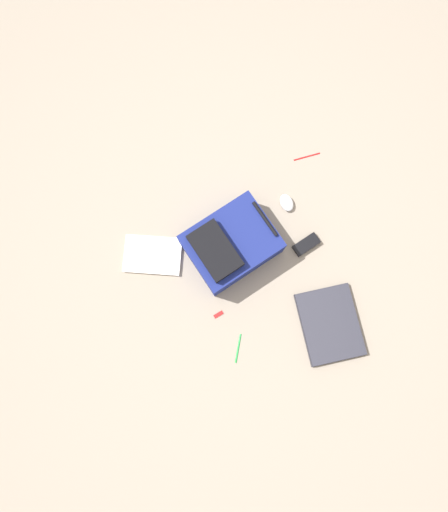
{
  "coord_description": "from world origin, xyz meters",
  "views": [
    {
      "loc": [
        0.31,
        -0.11,
        2.13
      ],
      "look_at": [
        -0.04,
        -0.02,
        0.02
      ],
      "focal_mm": 30.7,
      "sensor_mm": 36.0,
      "label": 1
    }
  ],
  "objects_px": {
    "computer_mouse": "(287,203)",
    "usb_stick": "(218,314)",
    "book_blue": "(153,255)",
    "backpack": "(230,245)",
    "pen_black": "(307,156)",
    "laptop": "(330,324)",
    "pen_blue": "(238,348)",
    "power_brick": "(306,244)"
  },
  "relations": [
    {
      "from": "backpack",
      "to": "usb_stick",
      "type": "height_order",
      "value": "backpack"
    },
    {
      "from": "laptop",
      "to": "pen_blue",
      "type": "xyz_separation_m",
      "value": [
        0.01,
        -0.45,
        -0.01
      ]
    },
    {
      "from": "backpack",
      "to": "computer_mouse",
      "type": "height_order",
      "value": "backpack"
    },
    {
      "from": "power_brick",
      "to": "usb_stick",
      "type": "relative_size",
      "value": 2.77
    },
    {
      "from": "computer_mouse",
      "to": "pen_blue",
      "type": "xyz_separation_m",
      "value": [
        0.64,
        -0.41,
        -0.01
      ]
    },
    {
      "from": "pen_black",
      "to": "pen_blue",
      "type": "bearing_deg",
      "value": -34.06
    },
    {
      "from": "pen_black",
      "to": "usb_stick",
      "type": "height_order",
      "value": "same"
    },
    {
      "from": "book_blue",
      "to": "computer_mouse",
      "type": "bearing_deg",
      "value": 98.01
    },
    {
      "from": "computer_mouse",
      "to": "usb_stick",
      "type": "relative_size",
      "value": 1.95
    },
    {
      "from": "book_blue",
      "to": "usb_stick",
      "type": "bearing_deg",
      "value": 34.53
    },
    {
      "from": "backpack",
      "to": "pen_black",
      "type": "distance_m",
      "value": 0.63
    },
    {
      "from": "book_blue",
      "to": "power_brick",
      "type": "relative_size",
      "value": 2.48
    },
    {
      "from": "computer_mouse",
      "to": "usb_stick",
      "type": "height_order",
      "value": "computer_mouse"
    },
    {
      "from": "backpack",
      "to": "pen_blue",
      "type": "distance_m",
      "value": 0.5
    },
    {
      "from": "laptop",
      "to": "pen_black",
      "type": "relative_size",
      "value": 2.53
    },
    {
      "from": "pen_blue",
      "to": "backpack",
      "type": "bearing_deg",
      "value": 170.8
    },
    {
      "from": "pen_black",
      "to": "pen_blue",
      "type": "height_order",
      "value": "same"
    },
    {
      "from": "laptop",
      "to": "book_blue",
      "type": "height_order",
      "value": "laptop"
    },
    {
      "from": "usb_stick",
      "to": "pen_blue",
      "type": "bearing_deg",
      "value": 16.94
    },
    {
      "from": "laptop",
      "to": "pen_black",
      "type": "bearing_deg",
      "value": 171.68
    },
    {
      "from": "backpack",
      "to": "power_brick",
      "type": "bearing_deg",
      "value": 78.9
    },
    {
      "from": "laptop",
      "to": "book_blue",
      "type": "xyz_separation_m",
      "value": [
        -0.53,
        -0.75,
        -0.01
      ]
    },
    {
      "from": "power_brick",
      "to": "usb_stick",
      "type": "xyz_separation_m",
      "value": [
        0.23,
        -0.5,
        -0.01
      ]
    },
    {
      "from": "book_blue",
      "to": "usb_stick",
      "type": "xyz_separation_m",
      "value": [
        0.36,
        0.25,
        -0.01
      ]
    },
    {
      "from": "backpack",
      "to": "laptop",
      "type": "xyz_separation_m",
      "value": [
        0.48,
        0.38,
        -0.07
      ]
    },
    {
      "from": "laptop",
      "to": "power_brick",
      "type": "distance_m",
      "value": 0.4
    },
    {
      "from": "book_blue",
      "to": "computer_mouse",
      "type": "height_order",
      "value": "computer_mouse"
    },
    {
      "from": "laptop",
      "to": "pen_black",
      "type": "height_order",
      "value": "laptop"
    },
    {
      "from": "computer_mouse",
      "to": "pen_black",
      "type": "height_order",
      "value": "computer_mouse"
    },
    {
      "from": "laptop",
      "to": "usb_stick",
      "type": "bearing_deg",
      "value": -108.72
    },
    {
      "from": "backpack",
      "to": "book_blue",
      "type": "distance_m",
      "value": 0.39
    },
    {
      "from": "backpack",
      "to": "pen_black",
      "type": "height_order",
      "value": "backpack"
    },
    {
      "from": "pen_black",
      "to": "usb_stick",
      "type": "bearing_deg",
      "value": -43.06
    },
    {
      "from": "power_brick",
      "to": "book_blue",
      "type": "bearing_deg",
      "value": -99.63
    },
    {
      "from": "laptop",
      "to": "pen_black",
      "type": "xyz_separation_m",
      "value": [
        -0.85,
        0.12,
        -0.01
      ]
    },
    {
      "from": "pen_black",
      "to": "pen_blue",
      "type": "relative_size",
      "value": 1.02
    },
    {
      "from": "book_blue",
      "to": "usb_stick",
      "type": "distance_m",
      "value": 0.44
    },
    {
      "from": "laptop",
      "to": "book_blue",
      "type": "bearing_deg",
      "value": -125.13
    },
    {
      "from": "backpack",
      "to": "book_blue",
      "type": "bearing_deg",
      "value": -98.19
    },
    {
      "from": "book_blue",
      "to": "usb_stick",
      "type": "height_order",
      "value": "book_blue"
    },
    {
      "from": "computer_mouse",
      "to": "pen_blue",
      "type": "height_order",
      "value": "computer_mouse"
    },
    {
      "from": "pen_black",
      "to": "power_brick",
      "type": "bearing_deg",
      "value": -16.33
    }
  ]
}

